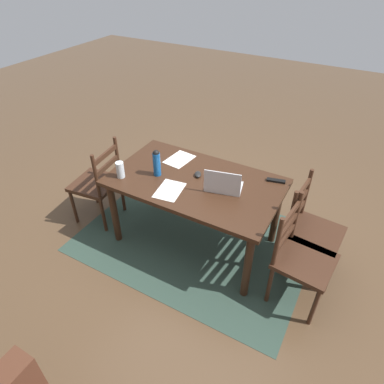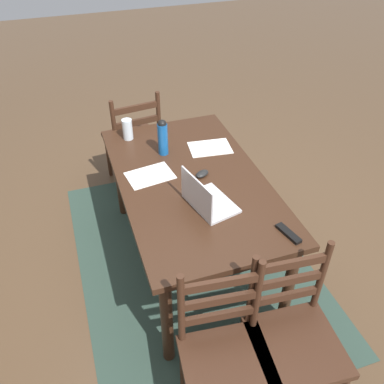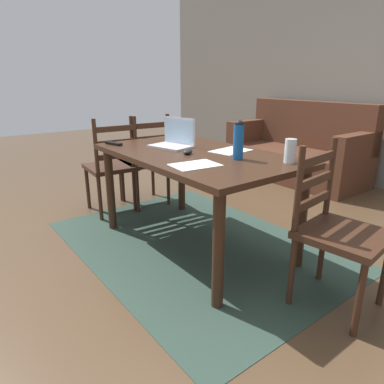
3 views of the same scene
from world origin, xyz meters
name	(u,v)px [view 3 (image 3 of 3)]	position (x,y,z in m)	size (l,w,h in m)	color
ground_plane	(195,244)	(0.00, 0.00, 0.00)	(14.00, 14.00, 0.00)	brown
area_rug	(195,244)	(0.00, 0.00, 0.00)	(2.30, 1.65, 0.01)	#2D4238
dining_table	(195,165)	(0.00, 0.00, 0.66)	(1.57, 0.93, 0.76)	#382114
chair_left_near	(112,167)	(-1.08, -0.19, 0.46)	(0.47, 0.47, 0.95)	#3D2316
chair_left_far	(145,162)	(-1.08, 0.18, 0.46)	(0.48, 0.48, 0.95)	#3D2316
chair_right_far	(337,231)	(1.08, 0.18, 0.46)	(0.49, 0.49, 0.95)	#3D2316
couch	(298,152)	(-0.75, 2.32, 0.36)	(1.80, 0.80, 1.00)	#512D1E
laptop	(174,139)	(-0.28, 0.01, 0.82)	(0.36, 0.29, 0.23)	silver
water_bottle	(238,139)	(0.36, 0.09, 0.89)	(0.07, 0.07, 0.26)	#145199
drinking_glass	(290,151)	(0.63, 0.28, 0.84)	(0.07, 0.07, 0.16)	silver
computer_mouse	(188,152)	(0.02, -0.08, 0.77)	(0.06, 0.10, 0.03)	black
tv_remote	(114,144)	(-0.65, -0.34, 0.77)	(0.04, 0.17, 0.02)	black
paper_stack_left	(195,165)	(0.32, -0.25, 0.76)	(0.21, 0.30, 0.00)	white
paper_stack_right	(231,151)	(0.13, 0.25, 0.76)	(0.21, 0.30, 0.00)	white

